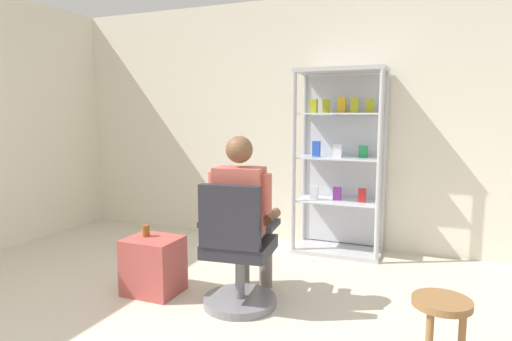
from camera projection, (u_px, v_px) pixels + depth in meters
back_wall at (309, 123)px, 4.85m from camera, size 6.00×0.10×2.70m
display_cabinet_main at (340, 160)px, 4.54m from camera, size 0.90×0.45×1.90m
office_chair at (238, 257)px, 3.23m from camera, size 0.59×0.56×0.96m
seated_shopkeeper at (244, 211)px, 3.34m from camera, size 0.52×0.59×1.29m
storage_crate at (153, 265)px, 3.54m from camera, size 0.42×0.36×0.46m
tea_glass at (146, 231)px, 3.55m from camera, size 0.06×0.06×0.10m
wooden_stool at (441, 314)px, 2.41m from camera, size 0.32×0.32×0.44m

